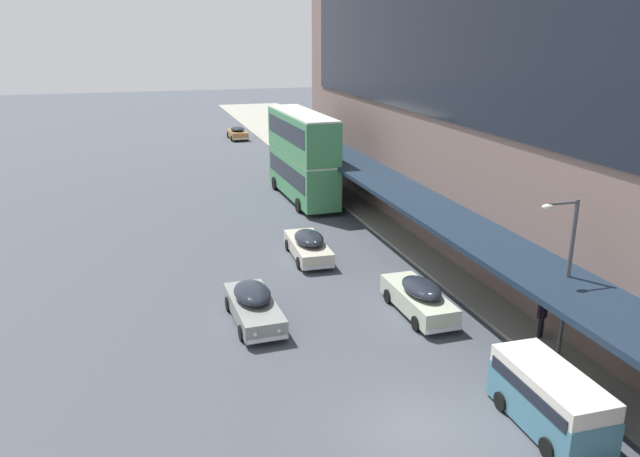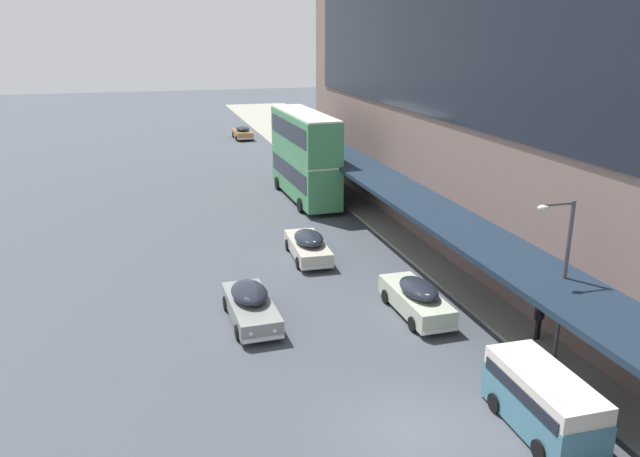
% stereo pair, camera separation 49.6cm
% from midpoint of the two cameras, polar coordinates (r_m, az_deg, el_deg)
% --- Properties ---
extents(ground, '(240.00, 240.00, 0.00)m').
position_cam_midpoint_polar(ground, '(20.66, 8.83, -17.72)').
color(ground, '#424850').
extents(transit_bus_kerbside_front, '(2.86, 10.53, 6.37)m').
position_cam_midpoint_polar(transit_bus_kerbside_front, '(45.34, -1.13, 6.88)').
color(transit_bus_kerbside_front, '#439057').
rests_on(transit_bus_kerbside_front, ground).
extents(sedan_second_near, '(1.99, 5.02, 1.57)m').
position_cam_midpoint_polar(sedan_second_near, '(26.87, -5.84, -6.90)').
color(sedan_second_near, gray).
rests_on(sedan_second_near, ground).
extents(sedan_lead_near, '(1.99, 5.07, 1.55)m').
position_cam_midpoint_polar(sedan_lead_near, '(33.90, -0.69, -1.52)').
color(sedan_lead_near, beige).
rests_on(sedan_lead_near, ground).
extents(sedan_oncoming_rear, '(1.79, 4.95, 1.62)m').
position_cam_midpoint_polar(sedan_oncoming_rear, '(27.61, 9.30, -6.29)').
color(sedan_oncoming_rear, beige).
rests_on(sedan_oncoming_rear, ground).
extents(sedan_trailing_near, '(1.97, 4.53, 1.48)m').
position_cam_midpoint_polar(sedan_trailing_near, '(72.94, -6.90, 8.71)').
color(sedan_trailing_near, olive).
rests_on(sedan_trailing_near, ground).
extents(vw_van, '(1.94, 4.57, 1.96)m').
position_cam_midpoint_polar(vw_van, '(21.13, 20.21, -14.27)').
color(vw_van, teal).
rests_on(vw_van, ground).
extents(pedestrian_at_kerb, '(0.56, 0.40, 1.86)m').
position_cam_midpoint_polar(pedestrian_at_kerb, '(26.35, 19.93, -7.47)').
color(pedestrian_at_kerb, black).
rests_on(pedestrian_at_kerb, sidewalk_kerb).
extents(street_lamp, '(1.50, 0.28, 6.14)m').
position_cam_midpoint_polar(street_lamp, '(24.01, 21.72, -3.43)').
color(street_lamp, '#4C4C51').
rests_on(street_lamp, sidewalk_kerb).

